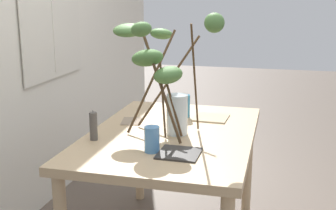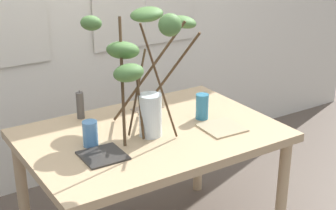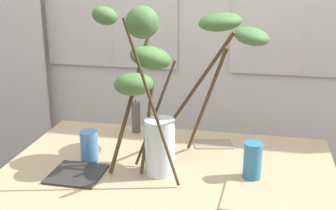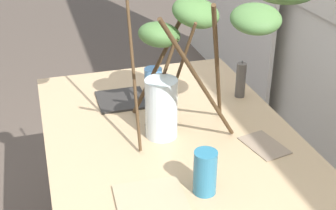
% 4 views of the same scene
% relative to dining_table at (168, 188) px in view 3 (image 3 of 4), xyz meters
% --- Properties ---
extents(dining_table, '(1.33, 0.91, 0.74)m').
position_rel_dining_table_xyz_m(dining_table, '(0.00, 0.00, 0.00)').
color(dining_table, tan).
rests_on(dining_table, ground).
extents(vase_with_branches, '(0.74, 0.73, 0.68)m').
position_rel_dining_table_xyz_m(vase_with_branches, '(-0.00, 0.06, 0.46)').
color(vase_with_branches, silver).
rests_on(vase_with_branches, dining_table).
extents(drinking_glass_blue_left, '(0.08, 0.08, 0.13)m').
position_rel_dining_table_xyz_m(drinking_glass_blue_left, '(-0.34, 0.02, 0.15)').
color(drinking_glass_blue_left, '#4C84BC').
rests_on(drinking_glass_blue_left, dining_table).
extents(drinking_glass_blue_right, '(0.07, 0.07, 0.14)m').
position_rel_dining_table_xyz_m(drinking_glass_blue_right, '(0.33, 0.00, 0.16)').
color(drinking_glass_blue_right, teal).
rests_on(drinking_glass_blue_right, dining_table).
extents(plate_square_left, '(0.21, 0.21, 0.01)m').
position_rel_dining_table_xyz_m(plate_square_left, '(-0.34, -0.12, 0.09)').
color(plate_square_left, '#2D2B28').
rests_on(plate_square_left, dining_table).
extents(plate_square_right, '(0.22, 0.22, 0.01)m').
position_rel_dining_table_xyz_m(plate_square_right, '(0.34, -0.17, 0.09)').
color(plate_square_right, tan).
rests_on(plate_square_right, dining_table).
extents(napkin_folded, '(0.19, 0.15, 0.00)m').
position_rel_dining_table_xyz_m(napkin_folded, '(0.15, 0.30, 0.09)').
color(napkin_folded, gray).
rests_on(napkin_folded, dining_table).
extents(pillar_candle, '(0.04, 0.04, 0.16)m').
position_rel_dining_table_xyz_m(pillar_candle, '(-0.24, 0.37, 0.16)').
color(pillar_candle, '#514C47').
rests_on(pillar_candle, dining_table).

